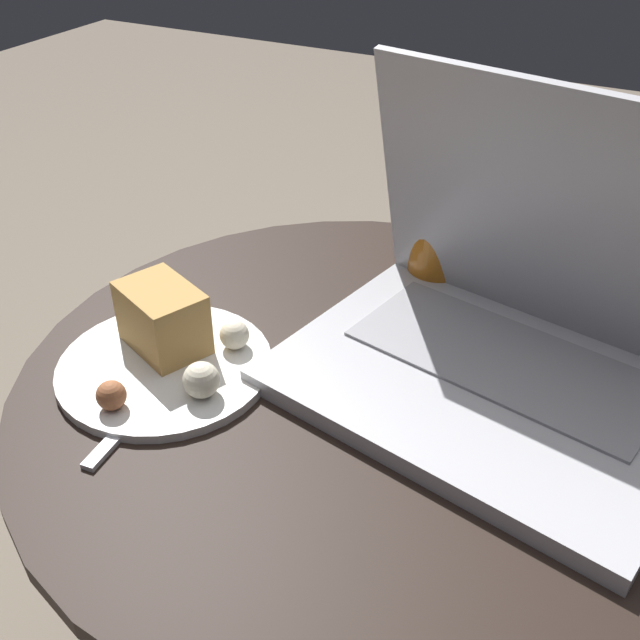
# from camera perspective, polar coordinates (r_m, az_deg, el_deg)

# --- Properties ---
(table) EXTENTS (0.65, 0.65, 0.57)m
(table) POSITION_cam_1_polar(r_m,az_deg,el_deg) (0.81, 2.91, -13.71)
(table) COLOR #9E9EA3
(table) RESTS_ON ground_plane
(laptop) EXTENTS (0.40, 0.32, 0.27)m
(laptop) POSITION_cam_1_polar(r_m,az_deg,el_deg) (0.69, 14.07, -0.76)
(laptop) COLOR #B2B2B7
(laptop) RESTS_ON table
(beer_glass) EXTENTS (0.07, 0.07, 0.20)m
(beer_glass) POSITION_cam_1_polar(r_m,az_deg,el_deg) (0.80, 9.40, 8.99)
(beer_glass) COLOR #C6701E
(beer_glass) RESTS_ON table
(snack_plate) EXTENTS (0.20, 0.20, 0.07)m
(snack_plate) POSITION_cam_1_polar(r_m,az_deg,el_deg) (0.72, -11.59, -2.00)
(snack_plate) COLOR silver
(snack_plate) RESTS_ON table
(fork) EXTENTS (0.03, 0.17, 0.00)m
(fork) POSITION_cam_1_polar(r_m,az_deg,el_deg) (0.69, -12.42, -5.53)
(fork) COLOR silver
(fork) RESTS_ON table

